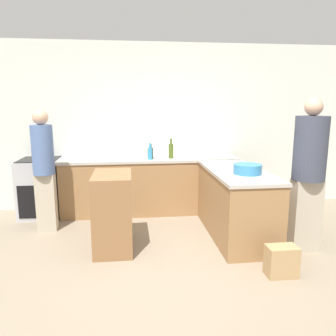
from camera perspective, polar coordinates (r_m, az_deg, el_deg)
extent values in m
plane|color=gray|center=(3.52, -0.78, -18.07)|extent=(14.00, 14.00, 0.00)
cube|color=silver|center=(5.51, -3.41, 7.18)|extent=(8.00, 0.06, 2.70)
cube|color=olive|center=(5.30, -3.08, -3.13)|extent=(2.76, 0.65, 0.84)
cube|color=#ADA89E|center=(5.21, -3.13, 1.59)|extent=(2.79, 0.68, 0.04)
cube|color=olive|center=(4.42, 11.65, -6.20)|extent=(0.66, 1.59, 0.84)
cube|color=#ADA89E|center=(4.32, 11.87, -0.58)|extent=(0.69, 1.62, 0.04)
cube|color=#ADADB2|center=(5.47, -21.22, -3.21)|extent=(0.61, 0.64, 0.88)
cube|color=black|center=(5.20, -22.01, -5.50)|extent=(0.51, 0.01, 0.50)
cube|color=black|center=(5.38, -21.55, 1.42)|extent=(0.56, 0.59, 0.01)
cube|color=brown|center=(3.98, -9.55, -7.48)|extent=(0.45, 0.73, 0.92)
cylinder|color=teal|center=(4.08, 13.66, -0.17)|extent=(0.34, 0.34, 0.12)
cylinder|color=#475B1E|center=(5.13, 0.52, 2.94)|extent=(0.07, 0.07, 0.22)
cylinder|color=#475B1E|center=(5.11, 0.53, 4.65)|extent=(0.03, 0.03, 0.09)
cylinder|color=black|center=(5.13, -3.07, 2.61)|extent=(0.09, 0.09, 0.17)
cylinder|color=black|center=(5.11, -3.08, 3.89)|extent=(0.04, 0.04, 0.06)
cylinder|color=#338CBF|center=(5.02, -3.13, 2.51)|extent=(0.07, 0.07, 0.18)
cylinder|color=#338CBF|center=(5.00, -3.15, 3.92)|extent=(0.03, 0.03, 0.07)
cube|color=#ADA38E|center=(4.80, -20.41, -5.64)|extent=(0.25, 0.16, 0.79)
cylinder|color=#4C6699|center=(4.65, -21.00, 2.96)|extent=(0.28, 0.28, 0.66)
sphere|color=tan|center=(4.62, -21.36, 8.23)|extent=(0.20, 0.20, 0.20)
cube|color=#ADA38E|center=(4.23, 22.72, -7.57)|extent=(0.33, 0.20, 0.86)
cylinder|color=#383D4C|center=(4.06, 23.54, 3.15)|extent=(0.37, 0.37, 0.73)
sphere|color=tan|center=(4.03, 24.05, 9.71)|extent=(0.20, 0.20, 0.20)
cube|color=#A88456|center=(3.62, 19.16, -15.06)|extent=(0.31, 0.19, 0.32)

